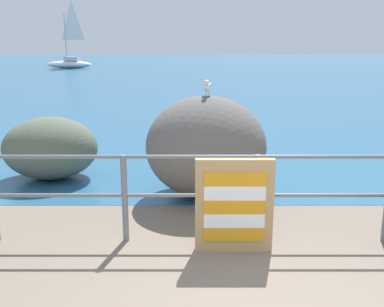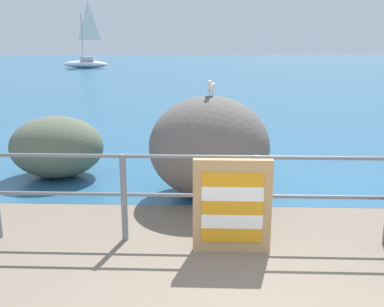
# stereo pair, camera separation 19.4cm
# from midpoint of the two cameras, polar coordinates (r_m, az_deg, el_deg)

# --- Properties ---
(ground_plane) EXTENTS (120.00, 120.00, 0.10)m
(ground_plane) POSITION_cam_midpoint_polar(r_m,az_deg,el_deg) (22.72, 3.82, 8.24)
(ground_plane) COLOR #756656
(sea_surface) EXTENTS (120.00, 90.00, 0.01)m
(sea_surface) POSITION_cam_midpoint_polar(r_m,az_deg,el_deg) (50.88, 2.96, 11.48)
(sea_surface) COLOR #285B7F
(sea_surface) RESTS_ON ground_plane
(promenade_railing) EXTENTS (9.02, 0.07, 1.02)m
(promenade_railing) POSITION_cam_midpoint_polar(r_m,az_deg,el_deg) (5.00, 9.38, -4.48)
(promenade_railing) COLOR slate
(promenade_railing) RESTS_ON ground_plane
(folded_deckchair_stack) EXTENTS (0.84, 0.10, 1.04)m
(folded_deckchair_stack) POSITION_cam_midpoint_polar(r_m,az_deg,el_deg) (4.77, 6.38, -6.82)
(folded_deckchair_stack) COLOR tan
(folded_deckchair_stack) RESTS_ON ground_plane
(breakwater_boulder_main) EXTENTS (1.77, 1.66, 1.49)m
(breakwater_boulder_main) POSITION_cam_midpoint_polar(r_m,az_deg,el_deg) (6.45, 3.09, 0.85)
(breakwater_boulder_main) COLOR #605B56
(breakwater_boulder_main) RESTS_ON ground
(breakwater_boulder_left) EXTENTS (1.57, 1.30, 1.04)m
(breakwater_boulder_left) POSITION_cam_midpoint_polar(r_m,az_deg,el_deg) (7.75, -16.43, 0.83)
(breakwater_boulder_left) COLOR #59614D
(breakwater_boulder_left) RESTS_ON ground
(seagull) EXTENTS (0.16, 0.34, 0.23)m
(seagull) POSITION_cam_midpoint_polar(r_m,az_deg,el_deg) (6.34, 3.35, 8.73)
(seagull) COLOR gold
(seagull) RESTS_ON breakwater_boulder_main
(sailboat) EXTENTS (4.56, 2.01, 6.16)m
(sailboat) POSITION_cam_midpoint_polar(r_m,az_deg,el_deg) (43.53, -13.46, 11.63)
(sailboat) COLOR white
(sailboat) RESTS_ON sea_surface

